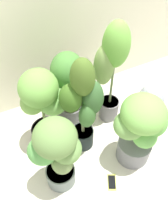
{
  "coord_description": "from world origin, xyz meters",
  "views": [
    {
      "loc": [
        -0.56,
        -0.94,
        1.91
      ],
      "look_at": [
        -0.01,
        0.2,
        0.39
      ],
      "focal_mm": 39.67,
      "sensor_mm": 36.0,
      "label": 1
    }
  ],
  "objects_px": {
    "potted_plant_back_left": "(43,104)",
    "floor_fan": "(151,99)",
    "potted_plant_front_left": "(57,151)",
    "potted_plant_center": "(83,104)",
    "cell_phone": "(112,182)",
    "potted_plant_back_right": "(111,67)",
    "potted_plant_front_right": "(141,127)",
    "potted_plant_back_center": "(66,84)"
  },
  "relations": [
    {
      "from": "potted_plant_back_right",
      "to": "floor_fan",
      "type": "bearing_deg",
      "value": -33.23
    },
    {
      "from": "potted_plant_front_left",
      "to": "potted_plant_back_center",
      "type": "xyz_separation_m",
      "value": [
        0.33,
        0.6,
        -0.02
      ]
    },
    {
      "from": "potted_plant_front_left",
      "to": "potted_plant_back_center",
      "type": "bearing_deg",
      "value": 61.38
    },
    {
      "from": "potted_plant_center",
      "to": "potted_plant_back_right",
      "type": "distance_m",
      "value": 0.4
    },
    {
      "from": "potted_plant_center",
      "to": "potted_plant_back_center",
      "type": "bearing_deg",
      "value": 88.27
    },
    {
      "from": "potted_plant_front_left",
      "to": "potted_plant_center",
      "type": "height_order",
      "value": "potted_plant_center"
    },
    {
      "from": "potted_plant_back_right",
      "to": "potted_plant_center",
      "type": "bearing_deg",
      "value": -149.67
    },
    {
      "from": "potted_plant_front_right",
      "to": "potted_plant_back_center",
      "type": "bearing_deg",
      "value": 115.76
    },
    {
      "from": "potted_plant_back_left",
      "to": "cell_phone",
      "type": "xyz_separation_m",
      "value": [
        0.3,
        -0.63,
        -0.47
      ]
    },
    {
      "from": "floor_fan",
      "to": "potted_plant_back_center",
      "type": "bearing_deg",
      "value": 125.62
    },
    {
      "from": "potted_plant_front_left",
      "to": "potted_plant_back_left",
      "type": "height_order",
      "value": "potted_plant_back_left"
    },
    {
      "from": "floor_fan",
      "to": "potted_plant_back_left",
      "type": "bearing_deg",
      "value": 142.85
    },
    {
      "from": "potted_plant_back_right",
      "to": "floor_fan",
      "type": "height_order",
      "value": "potted_plant_back_right"
    },
    {
      "from": "cell_phone",
      "to": "floor_fan",
      "type": "bearing_deg",
      "value": 61.11
    },
    {
      "from": "potted_plant_back_center",
      "to": "floor_fan",
      "type": "distance_m",
      "value": 0.77
    },
    {
      "from": "potted_plant_front_right",
      "to": "potted_plant_back_left",
      "type": "xyz_separation_m",
      "value": [
        -0.59,
        0.49,
        0.06
      ]
    },
    {
      "from": "potted_plant_back_center",
      "to": "potted_plant_front_right",
      "type": "bearing_deg",
      "value": -64.24
    },
    {
      "from": "cell_phone",
      "to": "potted_plant_back_center",
      "type": "bearing_deg",
      "value": 119.23
    },
    {
      "from": "potted_plant_front_left",
      "to": "cell_phone",
      "type": "relative_size",
      "value": 4.6
    },
    {
      "from": "potted_plant_front_left",
      "to": "cell_phone",
      "type": "xyz_separation_m",
      "value": [
        0.36,
        -0.2,
        -0.45
      ]
    },
    {
      "from": "potted_plant_front_left",
      "to": "potted_plant_front_right",
      "type": "height_order",
      "value": "potted_plant_front_left"
    },
    {
      "from": "potted_plant_back_right",
      "to": "cell_phone",
      "type": "xyz_separation_m",
      "value": [
        -0.3,
        -0.63,
        -0.62
      ]
    },
    {
      "from": "potted_plant_back_left",
      "to": "floor_fan",
      "type": "xyz_separation_m",
      "value": [
        0.92,
        -0.21,
        -0.18
      ]
    },
    {
      "from": "potted_plant_front_right",
      "to": "cell_phone",
      "type": "distance_m",
      "value": 0.52
    },
    {
      "from": "potted_plant_center",
      "to": "cell_phone",
      "type": "distance_m",
      "value": 0.69
    },
    {
      "from": "cell_phone",
      "to": "potted_plant_back_right",
      "type": "bearing_deg",
      "value": 91.65
    },
    {
      "from": "potted_plant_center",
      "to": "floor_fan",
      "type": "bearing_deg",
      "value": -0.93
    },
    {
      "from": "potted_plant_back_center",
      "to": "cell_phone",
      "type": "bearing_deg",
      "value": -87.64
    },
    {
      "from": "potted_plant_front_left",
      "to": "potted_plant_back_left",
      "type": "relative_size",
      "value": 0.93
    },
    {
      "from": "potted_plant_back_left",
      "to": "potted_plant_back_center",
      "type": "bearing_deg",
      "value": 32.47
    },
    {
      "from": "potted_plant_front_right",
      "to": "cell_phone",
      "type": "xyz_separation_m",
      "value": [
        -0.29,
        -0.14,
        -0.41
      ]
    },
    {
      "from": "potted_plant_center",
      "to": "potted_plant_back_left",
      "type": "xyz_separation_m",
      "value": [
        -0.25,
        0.2,
        -0.07
      ]
    },
    {
      "from": "potted_plant_front_right",
      "to": "potted_plant_center",
      "type": "relative_size",
      "value": 0.74
    },
    {
      "from": "potted_plant_back_center",
      "to": "potted_plant_back_right",
      "type": "height_order",
      "value": "potted_plant_back_right"
    },
    {
      "from": "potted_plant_front_left",
      "to": "floor_fan",
      "type": "xyz_separation_m",
      "value": [
        0.98,
        0.22,
        -0.16
      ]
    },
    {
      "from": "potted_plant_center",
      "to": "floor_fan",
      "type": "height_order",
      "value": "potted_plant_center"
    },
    {
      "from": "potted_plant_front_right",
      "to": "potted_plant_back_right",
      "type": "relative_size",
      "value": 0.69
    },
    {
      "from": "potted_plant_front_left",
      "to": "potted_plant_center",
      "type": "distance_m",
      "value": 0.4
    },
    {
      "from": "potted_plant_center",
      "to": "cell_phone",
      "type": "bearing_deg",
      "value": -84.19
    },
    {
      "from": "potted_plant_back_center",
      "to": "floor_fan",
      "type": "bearing_deg",
      "value": -29.97
    },
    {
      "from": "potted_plant_front_left",
      "to": "floor_fan",
      "type": "height_order",
      "value": "potted_plant_front_left"
    },
    {
      "from": "cell_phone",
      "to": "potted_plant_back_left",
      "type": "bearing_deg",
      "value": 142.21
    }
  ]
}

